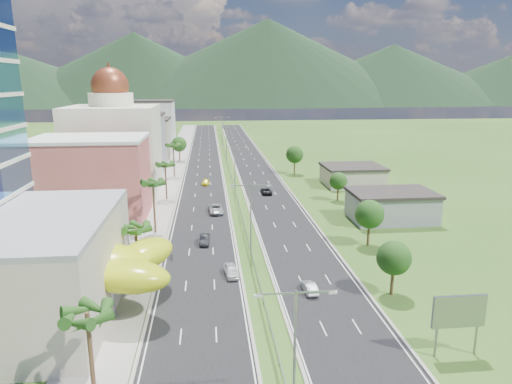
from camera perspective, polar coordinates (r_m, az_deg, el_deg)
name	(u,v)px	position (r m, az deg, el deg)	size (l,w,h in m)	color
ground	(258,283)	(60.60, 0.25, -11.28)	(500.00, 500.00, 0.00)	#2D5119
road_left	(204,163)	(146.85, -6.51, 3.58)	(11.00, 260.00, 0.04)	black
road_right	(251,162)	(147.47, -0.66, 3.71)	(11.00, 260.00, 0.04)	black
sidewalk_left	(174,164)	(147.25, -10.21, 3.49)	(7.00, 260.00, 0.12)	gray
median_guardrail	(230,172)	(129.17, -3.23, 2.53)	(0.10, 216.06, 0.76)	gray
streetlight_median_a	(295,343)	(35.60, 4.87, -18.31)	(6.04, 0.25, 11.00)	gray
streetlight_median_b	(251,212)	(67.56, -0.67, -2.50)	(6.04, 0.25, 11.00)	gray
streetlight_median_c	(235,164)	(106.46, -2.68, 3.49)	(6.04, 0.25, 11.00)	gray
streetlight_median_d	(227,140)	(150.90, -3.70, 6.50)	(6.04, 0.25, 11.00)	gray
streetlight_median_e	(222,127)	(195.61, -4.26, 8.13)	(6.04, 0.25, 11.00)	gray
lime_canopy	(89,265)	(56.40, -20.15, -8.61)	(18.00, 15.00, 7.40)	#ADBD12
pink_shophouse	(92,180)	(91.17, -19.84, 1.43)	(20.00, 15.00, 15.00)	#BC534D
domed_building	(114,143)	(112.69, -17.30, 5.82)	(20.00, 20.00, 28.70)	beige
midrise_grey	(136,143)	(137.36, -14.82, 5.89)	(16.00, 15.00, 16.00)	gray
midrise_beige	(146,139)	(159.15, -13.62, 6.43)	(16.00, 15.00, 13.00)	#B2A692
midrise_white	(153,125)	(181.59, -12.74, 8.12)	(16.00, 15.00, 18.00)	silver
billboard	(459,313)	(48.13, 24.03, -13.67)	(5.20, 0.35, 6.20)	gray
shed_near	(391,207)	(89.59, 16.54, -1.82)	(15.00, 10.00, 5.00)	gray
shed_far	(352,176)	(117.71, 11.94, 1.94)	(14.00, 12.00, 4.40)	#B2A692
palm_tree_a	(87,318)	(38.23, -20.33, -14.58)	(3.60, 3.60, 9.10)	#47301C
palm_tree_b	(136,230)	(60.31, -14.81, -4.66)	(3.60, 3.60, 8.10)	#47301C
palm_tree_c	(153,185)	(79.06, -12.76, 0.87)	(3.60, 3.60, 9.60)	#47301C
palm_tree_d	(165,166)	(101.67, -11.28, 3.21)	(3.60, 3.60, 8.60)	#47301C
palm_tree_e	(173,147)	(126.15, -10.31, 5.60)	(3.60, 3.60, 9.40)	#47301C
leafy_tree_lfar	(179,144)	(151.23, -9.60, 5.90)	(4.90, 4.90, 8.05)	#47301C
leafy_tree_ra	(394,258)	(58.12, 16.86, -7.91)	(4.20, 4.20, 6.90)	#47301C
leafy_tree_rb	(370,214)	(74.01, 14.01, -2.73)	(4.55, 4.55, 7.47)	#47301C
leafy_tree_rc	(338,181)	(100.91, 10.25, 1.34)	(3.85, 3.85, 6.33)	#47301C
leafy_tree_rd	(295,155)	(128.46, 4.86, 4.69)	(4.90, 4.90, 8.05)	#47301C
mountain_ridge	(268,105)	(509.54, 1.48, 10.81)	(860.00, 140.00, 90.00)	black
car_white_near_left	(231,271)	(62.33, -3.10, -9.78)	(1.74, 4.32, 1.47)	silver
car_dark_left	(205,239)	(74.36, -6.43, -5.90)	(1.51, 4.34, 1.43)	black
car_silver_mid_left	(216,209)	(91.09, -5.07, -2.12)	(2.69, 5.83, 1.62)	#94969A
car_yellow_far_left	(206,182)	(116.17, -6.31, 1.22)	(1.75, 4.30, 1.25)	gold
car_silver_right	(309,287)	(58.19, 6.67, -11.74)	(1.37, 3.92, 1.29)	#B6B8BE
car_dark_far_right	(266,191)	(106.23, 1.28, 0.16)	(2.26, 4.91, 1.37)	black
motorcycle	(172,256)	(68.79, -10.50, -7.82)	(0.56, 1.85, 1.18)	black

